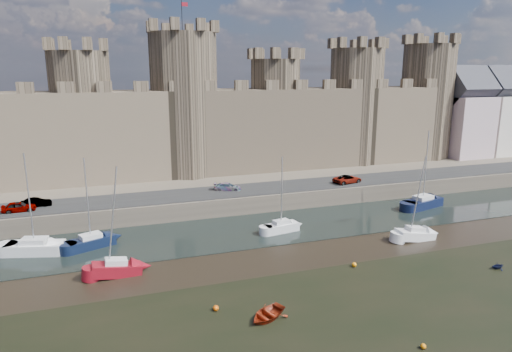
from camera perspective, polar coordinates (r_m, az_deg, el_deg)
The scene contains 20 objects.
ground at distance 35.93m, azimuth 2.85°, elevation -20.32°, with size 160.00×160.00×0.00m, color black.
water_channel at distance 56.57m, azimuth -6.12°, elevation -7.35°, with size 160.00×12.00×0.08m, color black.
quay at distance 90.44m, azimuth -11.14°, elevation 1.11°, with size 160.00×60.00×2.50m, color #4C443A.
road at distance 65.14m, azimuth -8.10°, elevation -2.31°, with size 160.00×7.00×0.10m, color black.
castle at distance 76.97m, azimuth -10.75°, elevation 6.90°, with size 108.50×11.00×29.00m.
car_0 at distance 63.92m, azimuth -27.54°, elevation -3.44°, with size 1.57×3.91×1.33m, color gray.
car_1 at distance 65.13m, azimuth -25.78°, elevation -3.02°, with size 1.28×3.68×1.21m, color gray.
car_2 at distance 66.76m, azimuth -3.59°, elevation -1.35°, with size 1.59×3.92×1.14m, color gray.
car_3 at distance 72.23m, azimuth 11.37°, elevation -0.40°, with size 2.17×4.72×1.31m, color gray.
sailboat_0 at distance 56.08m, azimuth -25.93°, elevation -7.96°, with size 6.39×3.84×11.20m.
sailboat_1 at distance 55.44m, azimuth -19.93°, elevation -7.68°, with size 5.55×3.83×10.36m.
sailboat_2 at distance 57.14m, azimuth 3.17°, elevation -6.29°, with size 4.62×2.42×9.49m.
sailboat_3 at distance 71.16m, azimuth 20.12°, elevation -3.08°, with size 6.87×4.11×11.29m.
sailboat_4 at distance 47.72m, azimuth -17.04°, elevation -10.93°, with size 4.80×2.10×11.00m.
sailboat_5 at distance 57.83m, azimuth 19.24°, elevation -6.84°, with size 4.76×1.92×10.21m.
dinghy_4 at distance 38.76m, azimuth 1.44°, elevation -16.96°, with size 2.50×0.73×3.50m, color maroon.
dinghy_7 at distance 53.23m, azimuth 27.97°, elevation -9.88°, with size 1.17×0.71×1.35m, color black.
buoy_1 at distance 40.05m, azimuth -5.04°, elevation -16.12°, with size 0.50×0.50×0.50m, color #F55E0A.
buoy_2 at distance 37.39m, azimuth 20.18°, elevation -19.35°, with size 0.42×0.42×0.42m, color orange.
buoy_3 at distance 48.78m, azimuth 12.18°, elevation -10.78°, with size 0.50×0.50×0.50m, color orange.
Camera 1 is at (-11.13, -27.81, 19.85)m, focal length 32.00 mm.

